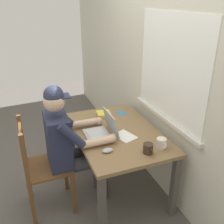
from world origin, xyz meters
name	(u,v)px	position (x,y,z in m)	size (l,w,h in m)	color
ground_plane	(116,187)	(0.00, 0.00, 0.00)	(8.00, 8.00, 0.00)	#56514C
back_wall	(163,69)	(0.00, 0.48, 1.30)	(6.00, 0.08, 2.60)	beige
desk	(117,139)	(0.00, 0.00, 0.61)	(1.21, 0.81, 0.71)	olive
seated_person	(70,141)	(0.00, -0.48, 0.70)	(0.50, 0.60, 1.26)	#232842
wooden_chair	(42,167)	(0.00, -0.76, 0.47)	(0.42, 0.42, 0.96)	brown
laptop	(103,130)	(0.03, -0.16, 0.76)	(0.33, 0.28, 0.23)	#ADAFB2
computer_mouse	(108,150)	(0.32, -0.22, 0.73)	(0.06, 0.10, 0.03)	#ADAFB2
coffee_mug_white	(161,143)	(0.43, 0.25, 0.76)	(0.13, 0.09, 0.09)	silver
coffee_mug_dark	(148,149)	(0.46, 0.10, 0.75)	(0.12, 0.09, 0.09)	#38281E
book_stack_main	(104,115)	(-0.36, -0.01, 0.74)	(0.18, 0.17, 0.05)	gray
paper_pile_near_laptop	(125,136)	(0.13, 0.03, 0.71)	(0.21, 0.16, 0.01)	white
landscape_photo_print	(121,113)	(-0.39, 0.21, 0.71)	(0.13, 0.09, 0.00)	teal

